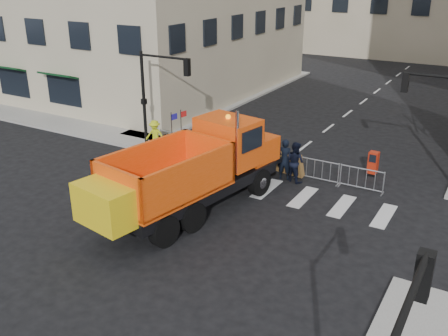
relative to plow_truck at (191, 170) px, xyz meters
The scene contains 10 objects.
ground 2.82m from the plow_truck, 60.13° to the right, with size 120.00×120.00×0.00m, color black.
sidewalk_back 7.02m from the plow_truck, 81.20° to the left, with size 64.00×5.00×0.15m, color gray.
traffic_light_left 9.03m from the plow_truck, 140.72° to the left, with size 0.18×0.18×5.40m, color black.
crowd_barriers 5.96m from the plow_truck, 87.17° to the left, with size 12.60×0.60×1.10m, color #9EA0A5, non-canonical shape.
plow_truck is the anchor object (origin of this frame).
cop_a 5.61m from the plow_truck, 69.63° to the left, with size 0.74×0.49×2.04m, color black.
cop_b 5.82m from the plow_truck, 64.65° to the left, with size 0.96×0.75×1.98m, color black.
cop_c 5.42m from the plow_truck, 78.27° to the left, with size 0.93×0.39×1.59m, color black.
worker 7.67m from the plow_truck, 139.01° to the left, with size 1.10×0.63×1.70m, color #C5D419.
newspaper_box 9.60m from the plow_truck, 54.50° to the left, with size 0.45×0.40×1.10m, color red.
Camera 1 is at (9.69, -13.79, 9.60)m, focal length 40.00 mm.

